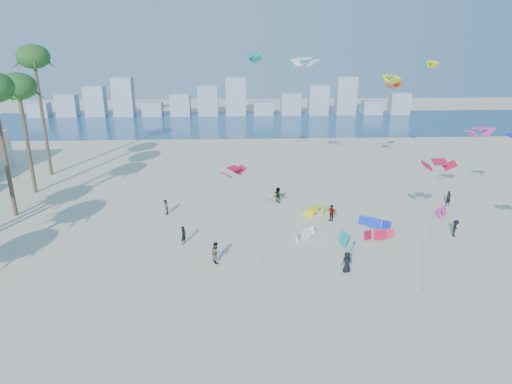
{
  "coord_description": "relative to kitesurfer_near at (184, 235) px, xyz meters",
  "views": [
    {
      "loc": [
        1.45,
        -18.9,
        16.65
      ],
      "look_at": [
        3.0,
        16.0,
        4.5
      ],
      "focal_mm": 31.29,
      "sensor_mm": 36.0,
      "label": 1
    }
  ],
  "objects": [
    {
      "name": "ground",
      "position": [
        3.15,
        -15.8,
        -0.8
      ],
      "size": [
        220.0,
        220.0,
        0.0
      ],
      "primitive_type": "plane",
      "color": "beige",
      "rests_on": "ground"
    },
    {
      "name": "ocean",
      "position": [
        3.15,
        56.2,
        -0.8
      ],
      "size": [
        220.0,
        220.0,
        0.0
      ],
      "primitive_type": "plane",
      "color": "navy",
      "rests_on": "ground"
    },
    {
      "name": "kitesurfer_near",
      "position": [
        0.0,
        0.0,
        0.0
      ],
      "size": [
        0.6,
        0.69,
        1.61
      ],
      "primitive_type": "imported",
      "rotation": [
        0.0,
        0.0,
        1.13
      ],
      "color": "black",
      "rests_on": "ground"
    },
    {
      "name": "kitesurfer_mid",
      "position": [
        2.86,
        -3.46,
        0.05
      ],
      "size": [
        0.95,
        1.04,
        1.72
      ],
      "primitive_type": "imported",
      "rotation": [
        0.0,
        0.0,
        2.03
      ],
      "color": "gray",
      "rests_on": "ground"
    },
    {
      "name": "kitesurfers_far",
      "position": [
        12.84,
        4.3,
        -0.01
      ],
      "size": [
        29.74,
        16.29,
        1.65
      ],
      "color": "black",
      "rests_on": "ground"
    },
    {
      "name": "grounded_kites",
      "position": [
        15.51,
        1.91,
        -0.35
      ],
      "size": [
        16.73,
        9.97,
        0.96
      ],
      "color": "white",
      "rests_on": "ground"
    },
    {
      "name": "flying_kites",
      "position": [
        17.84,
        7.79,
        10.82
      ],
      "size": [
        28.53,
        25.3,
        15.72
      ],
      "color": "red",
      "rests_on": "ground"
    },
    {
      "name": "distant_skyline",
      "position": [
        1.96,
        66.2,
        2.28
      ],
      "size": [
        85.0,
        3.0,
        8.4
      ],
      "color": "#9EADBF",
      "rests_on": "ground"
    }
  ]
}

